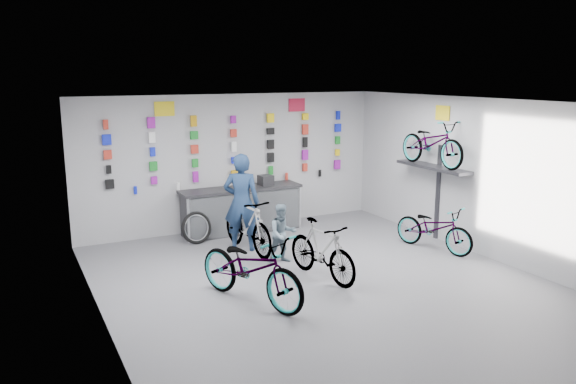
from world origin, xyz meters
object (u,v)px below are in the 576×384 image
counter (242,210)px  bike_right (434,228)px  bike_left (251,268)px  bike_center (322,250)px  clerk (242,202)px  customer (282,234)px  bike_service (247,224)px

counter → bike_right: (2.89, -2.94, -0.04)m
bike_left → bike_center: (1.46, 0.37, -0.04)m
counter → clerk: (-0.49, -1.20, 0.48)m
bike_right → customer: customer is taller
counter → clerk: size_ratio=1.39×
bike_right → clerk: size_ratio=0.88×
counter → bike_center: bike_center is taller
bike_left → bike_right: bike_left is taller
bike_right → bike_service: bearing=138.6°
bike_center → clerk: 2.24m
counter → bike_service: bearing=-107.9°
customer → bike_center: bearing=-72.7°
counter → bike_right: counter is taller
bike_left → bike_right: (4.25, 0.75, -0.10)m
bike_center → customer: 1.08m
bike_center → customer: size_ratio=1.53×
bike_center → bike_service: bike_service is taller
customer → bike_right: bearing=-7.1°
counter → bike_left: bearing=-110.4°
customer → counter: bearing=92.8°
bike_right → bike_left: bearing=173.8°
counter → clerk: bearing=-112.2°
bike_left → bike_service: size_ratio=1.13×
bike_right → clerk: bearing=136.6°
bike_right → bike_center: bearing=171.4°
clerk → bike_left: bearing=100.3°
bike_left → bike_center: bike_left is taller
counter → bike_center: size_ratio=1.59×
bike_service → customer: bearing=-74.9°
customer → clerk: bearing=115.4°
counter → bike_service: bike_service is taller
bike_left → customer: size_ratio=1.90×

